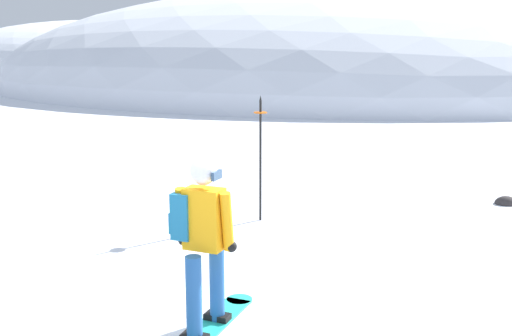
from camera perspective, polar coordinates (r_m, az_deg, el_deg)
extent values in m
plane|color=white|center=(6.50, -3.95, -13.57)|extent=(300.00, 300.00, 0.00)
ellipsoid|color=white|center=(41.43, 7.92, 7.80)|extent=(43.69, 39.32, 11.88)
ellipsoid|color=white|center=(63.75, -14.47, 8.89)|extent=(30.41, 27.37, 9.04)
cube|color=#23B7A3|center=(6.24, -4.53, -14.58)|extent=(0.63, 1.58, 0.02)
cylinder|color=#23B7A3|center=(6.87, -1.52, -11.95)|extent=(0.28, 0.28, 0.02)
cube|color=black|center=(6.41, -3.54, -13.38)|extent=(0.28, 0.19, 0.06)
cylinder|color=#235699|center=(6.26, -3.59, -10.23)|extent=(0.15, 0.15, 0.82)
cylinder|color=#235699|center=(5.87, -5.69, -11.82)|extent=(0.15, 0.15, 0.82)
cube|color=#F4A314|center=(5.83, -4.71, -4.64)|extent=(0.40, 0.30, 0.58)
cylinder|color=#F4A314|center=(5.93, -6.70, -4.39)|extent=(0.14, 0.20, 0.57)
cylinder|color=#F4A314|center=(5.73, -2.66, -4.90)|extent=(0.14, 0.20, 0.57)
sphere|color=black|center=(6.05, -6.62, -6.55)|extent=(0.11, 0.11, 0.11)
sphere|color=black|center=(5.83, -2.29, -7.17)|extent=(0.11, 0.11, 0.11)
cube|color=teal|center=(5.91, -6.45, -4.23)|extent=(0.24, 0.31, 0.44)
cube|color=teal|center=(5.98, -7.27, -4.86)|extent=(0.10, 0.21, 0.20)
sphere|color=beige|center=(5.72, -4.78, -0.56)|extent=(0.21, 0.21, 0.21)
sphere|color=silver|center=(5.72, -4.79, -0.26)|extent=(0.25, 0.25, 0.25)
cube|color=navy|center=(5.67, -3.61, -0.67)|extent=(0.07, 0.17, 0.08)
cylinder|color=black|center=(9.54, 0.41, 0.60)|extent=(0.04, 0.04, 1.86)
cylinder|color=orange|center=(9.42, 0.41, 5.09)|extent=(0.20, 0.20, 0.02)
cone|color=black|center=(9.40, 0.41, 6.42)|extent=(0.04, 0.04, 0.08)
ellipsoid|color=#383333|center=(11.51, 21.88, -3.07)|extent=(0.39, 0.33, 0.27)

